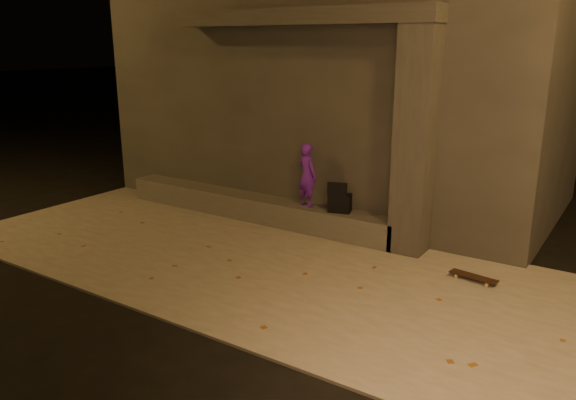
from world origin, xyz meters
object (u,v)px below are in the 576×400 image
Objects in this scene: skateboarder at (307,175)px; backpack at (340,201)px; column at (415,143)px; skateboard at (473,277)px.

skateboarder is 0.78m from backpack.
column reaches higher than skateboard.
backpack reaches higher than skateboard.
skateboard is (2.55, -0.65, -0.58)m from backpack.
skateboarder is at bearing 180.00° from column.
skateboard is (1.25, -0.65, -1.74)m from column.
column is at bearing 161.01° from skateboard.
skateboarder is 1.63× the size of skateboard.
column is 6.57× the size of backpack.
column is 2.24m from skateboard.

